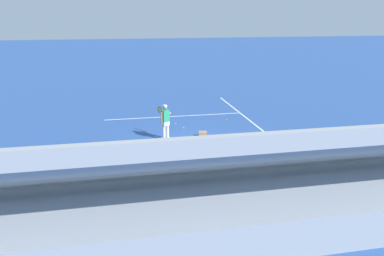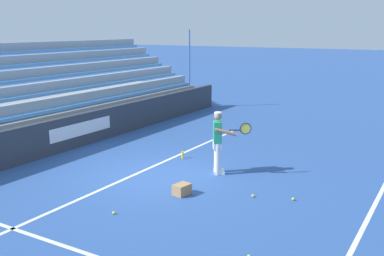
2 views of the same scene
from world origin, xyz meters
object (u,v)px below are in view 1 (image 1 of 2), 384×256
(tennis_player, at_px, (165,122))
(water_bottle, at_px, (154,149))
(ball_box_cardboard, at_px, (203,134))
(tennis_ball_stray_back, at_px, (240,138))
(tennis_ball_far_left, at_px, (176,124))
(tennis_ball_on_baseline, at_px, (183,128))
(tennis_ball_by_box, at_px, (226,120))

(tennis_player, height_order, water_bottle, tennis_player)
(ball_box_cardboard, distance_m, tennis_ball_stray_back, 1.86)
(tennis_ball_far_left, bearing_deg, tennis_ball_stray_back, -48.11)
(water_bottle, bearing_deg, tennis_ball_on_baseline, 58.77)
(tennis_ball_on_baseline, bearing_deg, tennis_ball_by_box, 21.79)
(tennis_ball_far_left, relative_size, tennis_ball_on_baseline, 1.00)
(tennis_player, relative_size, tennis_ball_stray_back, 25.98)
(ball_box_cardboard, distance_m, tennis_ball_on_baseline, 1.70)
(tennis_ball_on_baseline, bearing_deg, tennis_ball_far_left, 108.07)
(tennis_ball_by_box, bearing_deg, tennis_player, -145.96)
(tennis_ball_by_box, height_order, water_bottle, water_bottle)
(tennis_player, bearing_deg, water_bottle, -114.76)
(ball_box_cardboard, height_order, water_bottle, ball_box_cardboard)
(tennis_player, xyz_separation_m, tennis_ball_stray_back, (3.62, -0.64, -0.86))
(tennis_ball_far_left, bearing_deg, tennis_ball_by_box, 3.85)
(tennis_ball_far_left, height_order, tennis_ball_by_box, same)
(tennis_player, height_order, ball_box_cardboard, tennis_player)
(ball_box_cardboard, xyz_separation_m, tennis_ball_stray_back, (1.74, -0.64, -0.10))
(tennis_ball_by_box, distance_m, water_bottle, 6.26)
(tennis_ball_on_baseline, bearing_deg, tennis_ball_stray_back, -41.53)
(tennis_player, distance_m, tennis_ball_on_baseline, 2.11)
(tennis_ball_stray_back, distance_m, water_bottle, 4.46)
(tennis_ball_far_left, xyz_separation_m, water_bottle, (-1.62, -4.02, 0.08))
(ball_box_cardboard, distance_m, tennis_ball_far_left, 2.62)
(tennis_ball_far_left, height_order, tennis_ball_on_baseline, same)
(tennis_player, relative_size, tennis_ball_far_left, 25.98)
(tennis_ball_by_box, bearing_deg, water_bottle, -137.54)
(tennis_ball_far_left, bearing_deg, water_bottle, -111.89)
(tennis_ball_by_box, distance_m, tennis_ball_stray_back, 3.27)
(tennis_ball_on_baseline, bearing_deg, ball_box_cardboard, -65.20)
(tennis_ball_on_baseline, relative_size, water_bottle, 0.30)
(tennis_player, height_order, tennis_ball_on_baseline, tennis_player)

